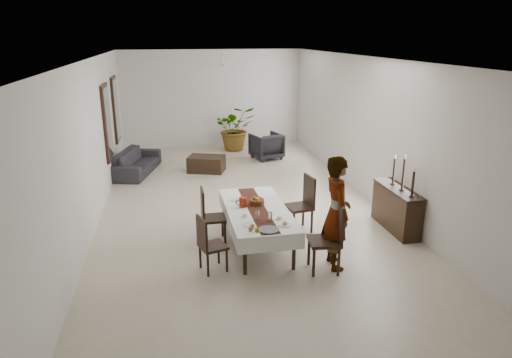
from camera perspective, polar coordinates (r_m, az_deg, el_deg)
name	(u,v)px	position (r m, az deg, el deg)	size (l,w,h in m)	color
floor	(241,207)	(10.16, -1.85, -3.52)	(6.00, 12.00, 0.00)	beige
ceiling	(240,58)	(9.48, -2.04, 14.82)	(6.00, 12.00, 0.02)	white
wall_back	(212,99)	(15.56, -5.48, 9.95)	(6.00, 0.02, 3.20)	silver
wall_front	(347,279)	(4.21, 11.36, -12.17)	(6.00, 0.02, 3.20)	silver
wall_left	(92,143)	(9.70, -19.77, 4.31)	(0.02, 12.00, 3.20)	silver
wall_right	(373,131)	(10.57, 14.42, 5.83)	(0.02, 12.00, 3.20)	silver
dining_table_top	(257,210)	(8.17, 0.10, -3.94)	(0.91, 2.19, 0.05)	black
table_leg_fl	(245,256)	(7.31, -1.39, -9.62)	(0.06, 0.06, 0.64)	black
table_leg_fr	(294,252)	(7.47, 4.76, -9.03)	(0.06, 0.06, 0.64)	black
table_leg_bl	(227,209)	(9.19, -3.65, -3.76)	(0.06, 0.06, 0.64)	black
table_leg_br	(266,206)	(9.32, 1.26, -3.41)	(0.06, 0.06, 0.64)	black
tablecloth_top	(257,209)	(8.16, 0.10, -3.77)	(1.08, 2.35, 0.01)	white
tablecloth_drape_left	(227,218)	(8.12, -3.60, -4.90)	(0.01, 2.35, 0.27)	silver
tablecloth_drape_right	(286,214)	(8.32, 3.72, -4.34)	(0.01, 2.35, 0.27)	white
tablecloth_drape_near	(272,244)	(7.16, 1.98, -8.11)	(1.08, 0.01, 0.27)	white
tablecloth_drape_far	(245,194)	(9.28, -1.33, -1.93)	(1.08, 0.01, 0.27)	white
table_runner	(257,209)	(8.15, 0.10, -3.72)	(0.32, 2.28, 0.00)	#532417
red_pitcher	(243,202)	(8.21, -1.65, -2.91)	(0.14, 0.14, 0.18)	maroon
pitcher_handle	(239,202)	(8.20, -2.18, -2.94)	(0.11, 0.11, 0.02)	maroon
wine_glass_near	(270,217)	(7.61, 1.80, -4.72)	(0.06, 0.06, 0.16)	white
wine_glass_mid	(257,215)	(7.65, 0.18, -4.58)	(0.06, 0.06, 0.16)	white
teacup_right	(279,218)	(7.71, 2.92, -4.85)	(0.08, 0.08, 0.05)	white
saucer_right	(279,219)	(7.71, 2.91, -5.00)	(0.14, 0.14, 0.01)	white
teacup_left	(245,215)	(7.81, -1.40, -4.52)	(0.08, 0.08, 0.05)	white
saucer_left	(245,216)	(7.81, -1.40, -4.67)	(0.14, 0.14, 0.01)	white
plate_near_right	(285,225)	(7.48, 3.63, -5.76)	(0.22, 0.22, 0.01)	silver
bread_near_right	(285,224)	(7.47, 3.64, -5.58)	(0.08, 0.08, 0.08)	#DAC06A
plate_near_left	(249,224)	(7.48, -0.92, -5.71)	(0.22, 0.22, 0.01)	silver
plate_far_left	(236,200)	(8.57, -2.48, -2.62)	(0.22, 0.22, 0.01)	silver
serving_tray	(269,230)	(7.29, 1.61, -6.36)	(0.33, 0.33, 0.02)	#3B3A3F
jam_jar_a	(257,230)	(7.21, 0.09, -6.39)	(0.06, 0.06, 0.07)	#915D15
jam_jar_b	(250,229)	(7.25, -0.70, -6.28)	(0.06, 0.06, 0.07)	brown
jam_jar_c	(252,227)	(7.34, -0.48, -5.96)	(0.06, 0.06, 0.07)	#904D15
fruit_basket	(257,202)	(8.35, 0.10, -2.86)	(0.27, 0.27, 0.09)	brown
fruit_red	(258,198)	(8.35, 0.26, -2.36)	(0.08, 0.08, 0.08)	maroon
fruit_green	(255,198)	(8.35, -0.18, -2.37)	(0.07, 0.07, 0.07)	olive
fruit_yellow	(257,199)	(8.29, 0.16, -2.52)	(0.08, 0.08, 0.08)	gold
chair_right_near_seat	(324,241)	(7.43, 8.52, -7.72)	(0.49, 0.49, 0.06)	black
chair_right_near_leg_fl	(339,262)	(7.42, 10.30, -10.17)	(0.05, 0.05, 0.48)	black
chair_right_near_leg_fr	(333,251)	(7.76, 9.55, -8.81)	(0.05, 0.05, 0.48)	black
chair_right_near_leg_bl	(314,263)	(7.33, 7.23, -10.37)	(0.05, 0.05, 0.48)	black
chair_right_near_leg_br	(309,251)	(7.68, 6.63, -8.98)	(0.05, 0.05, 0.48)	black
chair_right_near_back	(339,222)	(7.34, 10.33, -5.27)	(0.49, 0.04, 0.62)	black
chair_right_far_seat	(299,207)	(8.84, 5.39, -3.53)	(0.46, 0.46, 0.05)	black
chair_right_far_leg_fl	(312,222)	(8.86, 6.98, -5.32)	(0.05, 0.05, 0.46)	black
chair_right_far_leg_fr	(303,215)	(9.17, 5.91, -4.46)	(0.05, 0.05, 0.46)	black
chair_right_far_leg_bl	(294,224)	(8.70, 4.75, -5.68)	(0.05, 0.05, 0.46)	black
chair_right_far_leg_br	(286,217)	(9.02, 3.74, -4.79)	(0.05, 0.05, 0.46)	black
chair_right_far_back	(309,190)	(8.82, 6.69, -1.43)	(0.46, 0.04, 0.59)	black
chair_left_near_seat	(213,246)	(7.43, -5.39, -8.38)	(0.40, 0.40, 0.05)	black
chair_left_near_leg_fl	(200,257)	(7.61, -6.98, -9.63)	(0.04, 0.04, 0.40)	black
chair_left_near_leg_fr	(208,265)	(7.34, -6.03, -10.68)	(0.04, 0.04, 0.40)	black
chair_left_near_leg_bl	(219,252)	(7.72, -4.70, -9.14)	(0.04, 0.04, 0.40)	black
chair_left_near_leg_br	(227,261)	(7.45, -3.67, -10.15)	(0.04, 0.04, 0.40)	black
chair_left_near_back	(202,233)	(7.25, -6.78, -6.72)	(0.40, 0.04, 0.51)	black
chair_left_far_seat	(214,218)	(8.40, -5.29, -4.91)	(0.43, 0.43, 0.05)	black
chair_left_far_leg_fl	(204,227)	(8.64, -6.55, -6.02)	(0.04, 0.04, 0.43)	black
chair_left_far_leg_fr	(206,235)	(8.32, -6.32, -6.98)	(0.04, 0.04, 0.43)	black
chair_left_far_leg_bl	(223,226)	(8.68, -4.20, -5.85)	(0.04, 0.04, 0.43)	black
chair_left_far_leg_br	(225,233)	(8.35, -3.88, -6.80)	(0.04, 0.04, 0.43)	black
chair_left_far_back	(203,204)	(8.28, -6.70, -3.12)	(0.43, 0.04, 0.55)	black
woman	(337,213)	(7.44, 10.04, -4.17)	(0.68, 0.45, 1.88)	#9B9DA4
sideboard_body	(396,209)	(9.31, 17.10, -3.65)	(0.36, 1.36, 0.82)	black
sideboard_top	(398,189)	(9.17, 17.34, -1.18)	(0.40, 1.42, 0.03)	black
candlestick_near_base	(411,196)	(8.75, 18.86, -2.05)	(0.09, 0.09, 0.03)	black
candlestick_near_shaft	(413,184)	(8.68, 19.02, -0.55)	(0.05, 0.05, 0.45)	black
candlestick_near_candle	(414,170)	(8.60, 19.19, 1.12)	(0.03, 0.03, 0.07)	#F1E3D1
candlestick_mid_base	(402,190)	(9.05, 17.75, -1.29)	(0.09, 0.09, 0.03)	black
candlestick_mid_shaft	(403,174)	(8.96, 17.94, 0.58)	(0.05, 0.05, 0.59)	black
candlestick_mid_candle	(405,157)	(8.87, 18.14, 2.63)	(0.03, 0.03, 0.07)	beige
candlestick_far_base	(393,184)	(9.35, 16.72, -0.59)	(0.09, 0.09, 0.03)	black
candlestick_far_shaft	(394,171)	(9.28, 16.86, 0.96)	(0.05, 0.05, 0.50)	black
candlestick_far_candle	(395,157)	(9.20, 17.01, 2.67)	(0.03, 0.03, 0.07)	#EFE5CF
sofa	(136,162)	(12.99, -14.73, 2.08)	(2.11, 0.82, 0.62)	#2C2A2F
armchair	(266,146)	(14.02, 1.30, 4.15)	(0.84, 0.87, 0.79)	#242226
coffee_table	(207,164)	(12.79, -6.20, 1.89)	(0.97, 0.65, 0.43)	black
potted_plant	(235,128)	(15.06, -2.60, 6.39)	(1.31, 1.14, 1.46)	#296227
mirror_frame_near	(107,123)	(11.83, -18.10, 6.73)	(0.06, 1.05, 1.85)	black
mirror_glass_near	(109,122)	(11.83, -17.93, 6.74)	(0.01, 0.90, 1.70)	silver
mirror_frame_far	(116,109)	(13.89, -17.13, 8.33)	(0.06, 1.05, 1.85)	black
mirror_glass_far	(117,109)	(13.89, -16.98, 8.34)	(0.01, 0.90, 1.70)	silver
fan_rod	(222,57)	(12.45, -4.27, 15.00)	(0.04, 0.04, 0.20)	silver
fan_hub	(222,65)	(12.47, -4.24, 14.08)	(0.16, 0.16, 0.08)	white
fan_blade_n	(221,64)	(12.81, -4.44, 14.18)	(0.10, 0.55, 0.01)	white
fan_blade_s	(224,65)	(12.12, -4.04, 13.99)	(0.10, 0.55, 0.01)	silver
fan_blade_e	(235,64)	(12.51, -2.60, 14.13)	(0.55, 0.10, 0.01)	silver
fan_blade_w	(209,65)	(12.43, -5.90, 14.03)	(0.55, 0.10, 0.01)	silver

